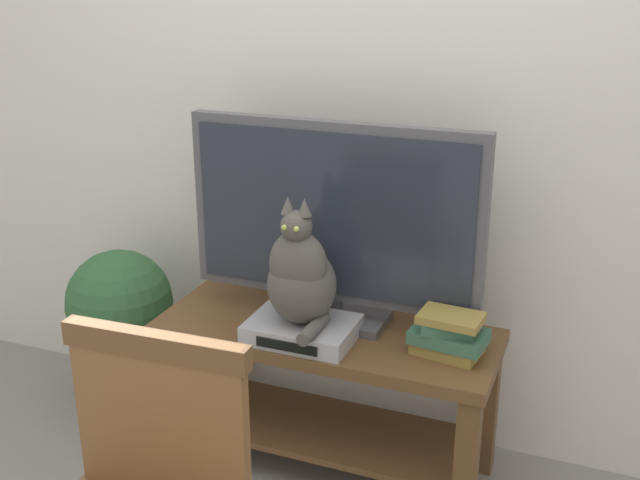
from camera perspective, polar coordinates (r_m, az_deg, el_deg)
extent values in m
cube|color=silver|center=(2.80, 3.96, 12.61)|extent=(7.00, 0.12, 2.80)
cube|color=brown|center=(2.71, 0.39, -6.99)|extent=(1.19, 0.46, 0.04)
cube|color=brown|center=(2.92, -11.21, -11.40)|extent=(0.07, 0.07, 0.51)
cube|color=brown|center=(2.57, 10.71, -16.11)|extent=(0.07, 0.07, 0.51)
cube|color=brown|center=(3.19, -7.70, -8.34)|extent=(0.07, 0.07, 0.51)
cube|color=brown|center=(2.87, 12.19, -12.03)|extent=(0.07, 0.07, 0.51)
cube|color=brown|center=(2.90, 0.37, -13.76)|extent=(1.09, 0.38, 0.02)
cube|color=#4C4C51|center=(2.75, 0.97, -5.63)|extent=(0.38, 0.20, 0.03)
cube|color=#4C4C51|center=(2.73, 0.98, -4.81)|extent=(0.06, 0.04, 0.06)
cube|color=#4C4C51|center=(2.61, 1.02, 2.01)|extent=(1.03, 0.05, 0.62)
cube|color=#232833|center=(2.58, 0.79, 1.83)|extent=(0.97, 0.01, 0.56)
sphere|color=#2672F2|center=(2.57, 11.30, -5.79)|extent=(0.01, 0.01, 0.01)
cube|color=#ADADB2|center=(2.62, -1.32, -6.61)|extent=(0.35, 0.26, 0.06)
cube|color=black|center=(2.51, -2.49, -7.84)|extent=(0.21, 0.01, 0.03)
ellipsoid|color=#514C47|center=(2.55, -1.35, -3.34)|extent=(0.23, 0.23, 0.26)
ellipsoid|color=#514C47|center=(2.50, -1.62, -1.85)|extent=(0.20, 0.15, 0.23)
sphere|color=#514C47|center=(2.44, -1.75, 1.03)|extent=(0.10, 0.10, 0.10)
cone|color=#514C47|center=(2.43, -2.38, 2.60)|extent=(0.05, 0.05, 0.06)
cone|color=#514C47|center=(2.41, -1.15, 2.45)|extent=(0.05, 0.05, 0.06)
sphere|color=#B2C64C|center=(2.40, -2.65, 0.92)|extent=(0.02, 0.02, 0.02)
sphere|color=#B2C64C|center=(2.39, -1.75, 0.80)|extent=(0.02, 0.02, 0.02)
cylinder|color=#514C47|center=(2.51, -0.58, -6.51)|extent=(0.05, 0.18, 0.04)
cube|color=brown|center=(1.93, -11.68, -12.59)|extent=(0.45, 0.05, 0.44)
cube|color=brown|center=(1.83, -12.09, -7.56)|extent=(0.48, 0.06, 0.06)
cube|color=olive|center=(2.56, 9.35, -7.82)|extent=(0.23, 0.17, 0.04)
cube|color=#38664C|center=(2.54, 9.47, -7.02)|extent=(0.25, 0.18, 0.04)
cube|color=#38664C|center=(2.53, 9.43, -6.14)|extent=(0.18, 0.16, 0.04)
cube|color=olive|center=(2.50, 9.62, -5.69)|extent=(0.21, 0.15, 0.03)
cylinder|color=beige|center=(3.31, -13.97, -10.58)|extent=(0.22, 0.22, 0.21)
cylinder|color=#332319|center=(3.27, -14.11, -9.14)|extent=(0.21, 0.21, 0.02)
cylinder|color=#4C3823|center=(3.24, -14.21, -8.08)|extent=(0.04, 0.04, 0.12)
sphere|color=#2D5B33|center=(3.14, -14.56, -4.45)|extent=(0.42, 0.42, 0.42)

